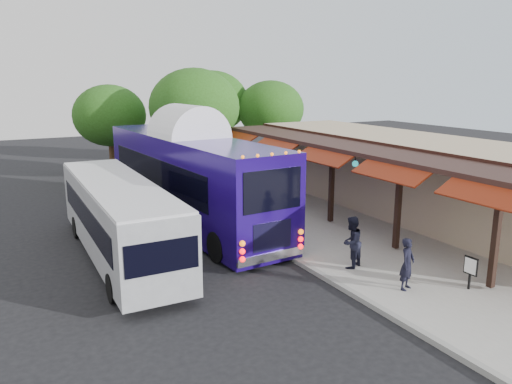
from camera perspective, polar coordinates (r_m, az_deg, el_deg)
ground at (r=17.00m, az=6.19°, el=-9.05°), size 90.00×90.00×0.00m
sidewalk at (r=22.86m, az=10.94°, el=-3.22°), size 10.00×40.00×0.15m
curb at (r=20.22m, az=-0.09°, el=-5.13°), size 0.20×40.00×0.16m
station_shelter at (r=24.69m, az=17.24°, el=1.86°), size 8.15×20.00×3.60m
coach_bus at (r=21.96m, az=-7.57°, el=2.04°), size 3.64×13.13×4.16m
city_bus at (r=18.39m, az=-15.45°, el=-2.68°), size 2.39×10.40×2.79m
ped_a at (r=15.62m, az=16.90°, el=-7.88°), size 0.68×0.57×1.59m
ped_b at (r=16.88m, az=10.84°, el=-5.66°), size 1.04×0.95×1.75m
ped_c at (r=25.45m, az=-2.19°, el=0.70°), size 1.00×0.56×1.61m
ped_d at (r=29.49m, az=-2.83°, el=2.61°), size 1.36×1.09×1.83m
sign_board at (r=16.28m, az=23.32°, el=-7.93°), size 0.07×0.46×1.02m
tree_left at (r=30.53m, az=-7.04°, el=9.61°), size 5.42×5.42×6.94m
tree_mid at (r=37.69m, az=-5.04°, el=10.22°), size 5.38×5.38×6.89m
tree_right at (r=36.63m, az=1.68°, el=9.44°), size 4.82×4.82×6.17m
tree_far at (r=33.81m, az=-16.40°, el=8.37°), size 4.64×4.64×5.94m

